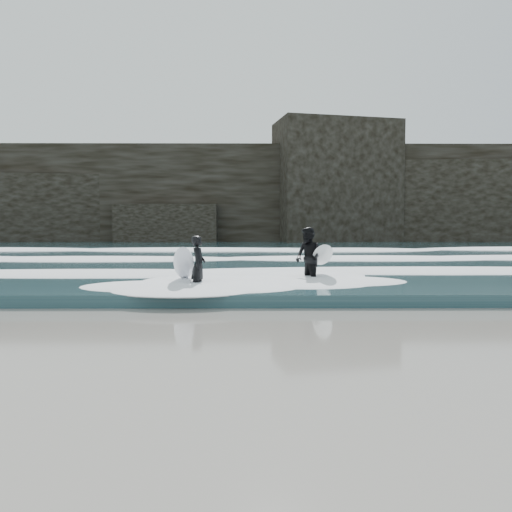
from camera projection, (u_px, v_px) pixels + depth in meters
name	position (u px, v px, depth m)	size (l,w,h in m)	color
ground	(224.00, 339.00, 8.14)	(120.00, 120.00, 0.00)	olive
sea	(246.00, 249.00, 37.08)	(90.00, 52.00, 0.30)	#224148
headland	(248.00, 197.00, 53.76)	(70.00, 9.00, 10.00)	black
foam_near	(239.00, 268.00, 17.10)	(60.00, 3.20, 0.20)	white
foam_mid	(243.00, 256.00, 24.09)	(60.00, 4.00, 0.24)	white
foam_far	(245.00, 247.00, 33.07)	(60.00, 4.80, 0.30)	white
surfer_left	(195.00, 265.00, 13.47)	(1.00, 1.91, 1.59)	black
surfer_right	(310.00, 257.00, 14.83)	(1.30, 2.14, 1.82)	black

